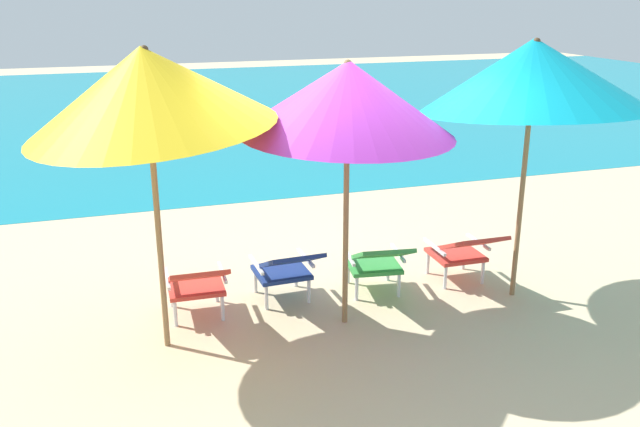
% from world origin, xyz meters
% --- Properties ---
extents(ground_plane, '(40.00, 40.00, 0.00)m').
position_xyz_m(ground_plane, '(0.00, 4.00, 0.00)').
color(ground_plane, '#CCB78E').
extents(ocean_band, '(40.00, 18.00, 0.01)m').
position_xyz_m(ocean_band, '(0.00, 12.62, 0.00)').
color(ocean_band, teal).
rests_on(ocean_band, ground_plane).
extents(lounge_chair_far_left, '(0.57, 0.89, 0.68)m').
position_xyz_m(lounge_chair_far_left, '(-1.39, 0.05, 0.40)').
color(lounge_chair_far_left, red).
rests_on(lounge_chair_far_left, ground_plane).
extents(lounge_chair_near_left, '(0.57, 0.89, 0.68)m').
position_xyz_m(lounge_chair_near_left, '(-0.51, 0.14, 0.40)').
color(lounge_chair_near_left, navy).
rests_on(lounge_chair_near_left, ground_plane).
extents(lounge_chair_near_right, '(0.65, 0.94, 0.68)m').
position_xyz_m(lounge_chair_near_right, '(0.41, 0.03, 0.40)').
color(lounge_chair_near_right, '#338E3D').
rests_on(lounge_chair_near_right, ground_plane).
extents(lounge_chair_far_right, '(0.56, 0.88, 0.68)m').
position_xyz_m(lounge_chair_far_right, '(1.39, 0.03, 0.40)').
color(lounge_chair_far_right, red).
rests_on(lounge_chair_far_right, ground_plane).
extents(beach_umbrella_left, '(2.61, 2.58, 2.68)m').
position_xyz_m(beach_umbrella_left, '(-1.73, -0.32, 2.26)').
color(beach_umbrella_left, olive).
rests_on(beach_umbrella_left, ground_plane).
extents(beach_umbrella_center, '(2.58, 2.59, 2.47)m').
position_xyz_m(beach_umbrella_center, '(-0.08, -0.38, 2.12)').
color(beach_umbrella_center, olive).
rests_on(beach_umbrella_center, ground_plane).
extents(beach_umbrella_right, '(2.40, 2.44, 2.66)m').
position_xyz_m(beach_umbrella_right, '(1.77, -0.35, 2.24)').
color(beach_umbrella_right, olive).
rests_on(beach_umbrella_right, ground_plane).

